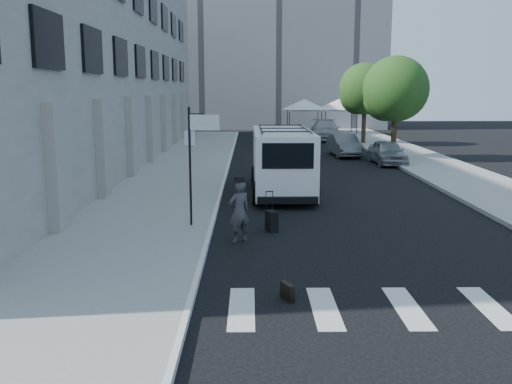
{
  "coord_description": "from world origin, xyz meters",
  "views": [
    {
      "loc": [
        -0.83,
        -13.4,
        4.19
      ],
      "look_at": [
        -0.67,
        2.37,
        1.3
      ],
      "focal_mm": 40.0,
      "sensor_mm": 36.0,
      "label": 1
    }
  ],
  "objects_px": {
    "parked_car_b": "(344,145)",
    "businessman": "(239,211)",
    "parked_car_a": "(388,152)",
    "parked_car_c": "(325,130)",
    "briefcase": "(287,292)",
    "cargo_van": "(282,161)",
    "suitcase": "(272,221)"
  },
  "relations": [
    {
      "from": "businessman",
      "to": "parked_car_b",
      "type": "relative_size",
      "value": 0.42
    },
    {
      "from": "cargo_van",
      "to": "businessman",
      "type": "bearing_deg",
      "value": -102.35
    },
    {
      "from": "suitcase",
      "to": "parked_car_c",
      "type": "distance_m",
      "value": 30.54
    },
    {
      "from": "parked_car_a",
      "to": "businessman",
      "type": "bearing_deg",
      "value": -117.28
    },
    {
      "from": "parked_car_b",
      "to": "parked_car_c",
      "type": "relative_size",
      "value": 0.75
    },
    {
      "from": "briefcase",
      "to": "cargo_van",
      "type": "relative_size",
      "value": 0.06
    },
    {
      "from": "briefcase",
      "to": "suitcase",
      "type": "bearing_deg",
      "value": 67.49
    },
    {
      "from": "parked_car_b",
      "to": "businessman",
      "type": "bearing_deg",
      "value": -111.87
    },
    {
      "from": "parked_car_b",
      "to": "parked_car_c",
      "type": "height_order",
      "value": "parked_car_c"
    },
    {
      "from": "businessman",
      "to": "parked_car_a",
      "type": "bearing_deg",
      "value": -147.37
    },
    {
      "from": "cargo_van",
      "to": "suitcase",
      "type": "bearing_deg",
      "value": -96.23
    },
    {
      "from": "cargo_van",
      "to": "parked_car_a",
      "type": "relative_size",
      "value": 1.73
    },
    {
      "from": "businessman",
      "to": "parked_car_c",
      "type": "distance_m",
      "value": 31.87
    },
    {
      "from": "briefcase",
      "to": "parked_car_b",
      "type": "distance_m",
      "value": 24.87
    },
    {
      "from": "parked_car_a",
      "to": "briefcase",
      "type": "bearing_deg",
      "value": -109.7
    },
    {
      "from": "briefcase",
      "to": "parked_car_a",
      "type": "distance_m",
      "value": 21.7
    },
    {
      "from": "briefcase",
      "to": "parked_car_b",
      "type": "bearing_deg",
      "value": 54.54
    },
    {
      "from": "businessman",
      "to": "cargo_van",
      "type": "distance_m",
      "value": 7.59
    },
    {
      "from": "cargo_van",
      "to": "parked_car_a",
      "type": "height_order",
      "value": "cargo_van"
    },
    {
      "from": "parked_car_a",
      "to": "parked_car_c",
      "type": "distance_m",
      "value": 15.09
    },
    {
      "from": "cargo_van",
      "to": "parked_car_b",
      "type": "distance_m",
      "value": 13.37
    },
    {
      "from": "businessman",
      "to": "parked_car_a",
      "type": "xyz_separation_m",
      "value": [
        7.93,
        16.2,
        -0.19
      ]
    },
    {
      "from": "cargo_van",
      "to": "parked_car_c",
      "type": "relative_size",
      "value": 1.23
    },
    {
      "from": "suitcase",
      "to": "parked_car_c",
      "type": "xyz_separation_m",
      "value": [
        5.48,
        30.04,
        0.49
      ]
    },
    {
      "from": "parked_car_c",
      "to": "parked_car_a",
      "type": "bearing_deg",
      "value": -80.26
    },
    {
      "from": "businessman",
      "to": "cargo_van",
      "type": "bearing_deg",
      "value": -133.28
    },
    {
      "from": "briefcase",
      "to": "parked_car_c",
      "type": "distance_m",
      "value": 36.0
    },
    {
      "from": "businessman",
      "to": "briefcase",
      "type": "height_order",
      "value": "businessman"
    },
    {
      "from": "briefcase",
      "to": "parked_car_a",
      "type": "bearing_deg",
      "value": 47.83
    },
    {
      "from": "briefcase",
      "to": "parked_car_c",
      "type": "height_order",
      "value": "parked_car_c"
    },
    {
      "from": "parked_car_c",
      "to": "businessman",
      "type": "bearing_deg",
      "value": -97.66
    },
    {
      "from": "parked_car_a",
      "to": "parked_car_c",
      "type": "height_order",
      "value": "parked_car_c"
    }
  ]
}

